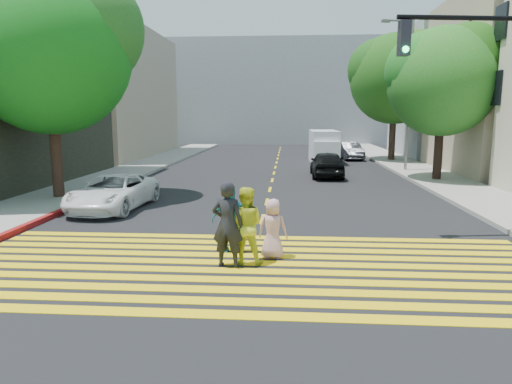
# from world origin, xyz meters

# --- Properties ---
(ground) EXTENTS (120.00, 120.00, 0.00)m
(ground) POSITION_xyz_m (0.00, 0.00, 0.00)
(ground) COLOR black
(sidewalk_left) EXTENTS (3.00, 40.00, 0.15)m
(sidewalk_left) POSITION_xyz_m (-8.50, 22.00, 0.07)
(sidewalk_left) COLOR gray
(sidewalk_left) RESTS_ON ground
(sidewalk_right) EXTENTS (3.00, 60.00, 0.15)m
(sidewalk_right) POSITION_xyz_m (8.50, 15.00, 0.07)
(sidewalk_right) COLOR gray
(sidewalk_right) RESTS_ON ground
(curb_red) EXTENTS (0.20, 8.00, 0.16)m
(curb_red) POSITION_xyz_m (-6.90, 6.00, 0.08)
(curb_red) COLOR maroon
(curb_red) RESTS_ON ground
(crosswalk) EXTENTS (13.40, 5.30, 0.01)m
(crosswalk) POSITION_xyz_m (0.00, 1.28, 0.01)
(crosswalk) COLOR yellow
(crosswalk) RESTS_ON ground
(lane_line) EXTENTS (0.12, 34.40, 0.01)m
(lane_line) POSITION_xyz_m (0.00, 22.50, 0.01)
(lane_line) COLOR yellow
(lane_line) RESTS_ON ground
(building_left_tan) EXTENTS (12.00, 16.00, 10.00)m
(building_left_tan) POSITION_xyz_m (-16.00, 28.00, 5.00)
(building_left_tan) COLOR tan
(building_left_tan) RESTS_ON ground
(building_right_grey) EXTENTS (10.00, 10.00, 10.00)m
(building_right_grey) POSITION_xyz_m (15.00, 30.00, 5.00)
(building_right_grey) COLOR gray
(building_right_grey) RESTS_ON ground
(backdrop_block) EXTENTS (30.00, 8.00, 12.00)m
(backdrop_block) POSITION_xyz_m (0.00, 48.00, 6.00)
(backdrop_block) COLOR gray
(backdrop_block) RESTS_ON ground
(tree_left) EXTENTS (7.54, 7.31, 8.90)m
(tree_left) POSITION_xyz_m (-8.17, 8.90, 6.00)
(tree_left) COLOR black
(tree_left) RESTS_ON ground
(tree_right_near) EXTENTS (6.77, 6.49, 7.71)m
(tree_right_near) POSITION_xyz_m (8.38, 15.05, 5.22)
(tree_right_near) COLOR black
(tree_right_near) RESTS_ON ground
(tree_right_far) EXTENTS (8.24, 7.93, 9.17)m
(tree_right_far) POSITION_xyz_m (8.37, 25.28, 6.19)
(tree_right_far) COLOR black
(tree_right_far) RESTS_ON ground
(pedestrian_man) EXTENTS (0.76, 0.55, 1.92)m
(pedestrian_man) POSITION_xyz_m (-0.50, 1.29, 0.96)
(pedestrian_man) COLOR black
(pedestrian_man) RESTS_ON ground
(pedestrian_woman) EXTENTS (0.86, 0.67, 1.75)m
(pedestrian_woman) POSITION_xyz_m (-0.14, 1.55, 0.88)
(pedestrian_woman) COLOR yellow
(pedestrian_woman) RESTS_ON ground
(pedestrian_child) EXTENTS (0.75, 0.55, 1.42)m
(pedestrian_child) POSITION_xyz_m (0.46, 2.00, 0.71)
(pedestrian_child) COLOR #CF99A7
(pedestrian_child) RESTS_ON ground
(pedestrian_extra) EXTENTS (0.99, 0.48, 1.64)m
(pedestrian_extra) POSITION_xyz_m (-0.55, 2.36, 0.82)
(pedestrian_extra) COLOR teal
(pedestrian_extra) RESTS_ON ground
(white_sedan) EXTENTS (2.35, 4.61, 1.24)m
(white_sedan) POSITION_xyz_m (-5.40, 7.25, 0.62)
(white_sedan) COLOR white
(white_sedan) RESTS_ON ground
(dark_car_near) EXTENTS (1.70, 4.20, 1.43)m
(dark_car_near) POSITION_xyz_m (2.92, 16.48, 0.72)
(dark_car_near) COLOR black
(dark_car_near) RESTS_ON ground
(silver_car) EXTENTS (2.28, 4.32, 1.19)m
(silver_car) POSITION_xyz_m (3.77, 28.75, 0.60)
(silver_car) COLOR gray
(silver_car) RESTS_ON ground
(dark_car_parked) EXTENTS (1.78, 4.12, 1.32)m
(dark_car_parked) POSITION_xyz_m (5.50, 26.78, 0.66)
(dark_car_parked) COLOR #27292F
(dark_car_parked) RESTS_ON ground
(white_van) EXTENTS (1.90, 4.84, 2.27)m
(white_van) POSITION_xyz_m (3.31, 23.89, 1.08)
(white_van) COLOR silver
(white_van) RESTS_ON ground
(traffic_signal) EXTENTS (4.19, 0.86, 6.18)m
(traffic_signal) POSITION_xyz_m (6.46, 4.29, 4.00)
(traffic_signal) COLOR black
(traffic_signal) RESTS_ON ground
(street_lamp) EXTENTS (1.95, 0.66, 8.73)m
(street_lamp) POSITION_xyz_m (7.56, 18.96, 5.01)
(street_lamp) COLOR gray
(street_lamp) RESTS_ON ground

